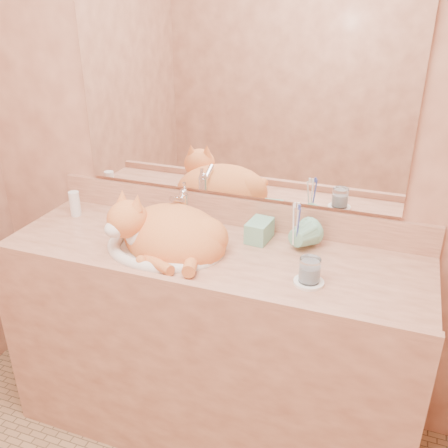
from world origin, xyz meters
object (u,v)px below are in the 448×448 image
(cat, at_px, (167,231))
(sink_basin, at_px, (165,231))
(vanity_counter, at_px, (211,344))
(water_glass, at_px, (310,270))
(toothbrush_cup, at_px, (295,240))
(soap_dispenser, at_px, (254,225))

(cat, bearing_deg, sink_basin, -177.54)
(vanity_counter, distance_m, sink_basin, 0.52)
(sink_basin, xyz_separation_m, water_glass, (0.56, -0.06, -0.02))
(vanity_counter, bearing_deg, toothbrush_cup, 20.80)
(soap_dispenser, bearing_deg, toothbrush_cup, 8.29)
(cat, bearing_deg, water_glass, 7.95)
(vanity_counter, distance_m, soap_dispenser, 0.54)
(vanity_counter, height_order, cat, cat)
(cat, relative_size, toothbrush_cup, 3.82)
(vanity_counter, xyz_separation_m, sink_basin, (-0.17, -0.02, 0.50))
(sink_basin, relative_size, toothbrush_cup, 4.01)
(sink_basin, bearing_deg, water_glass, -13.25)
(sink_basin, xyz_separation_m, cat, (0.01, -0.00, 0.00))
(cat, bearing_deg, vanity_counter, 21.84)
(sink_basin, bearing_deg, vanity_counter, -0.30)
(water_glass, bearing_deg, sink_basin, 173.72)
(soap_dispenser, relative_size, water_glass, 2.18)
(soap_dispenser, bearing_deg, water_glass, -30.69)
(vanity_counter, xyz_separation_m, water_glass, (0.39, -0.08, 0.48))
(vanity_counter, distance_m, cat, 0.52)
(toothbrush_cup, bearing_deg, water_glass, -64.01)
(cat, distance_m, toothbrush_cup, 0.47)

